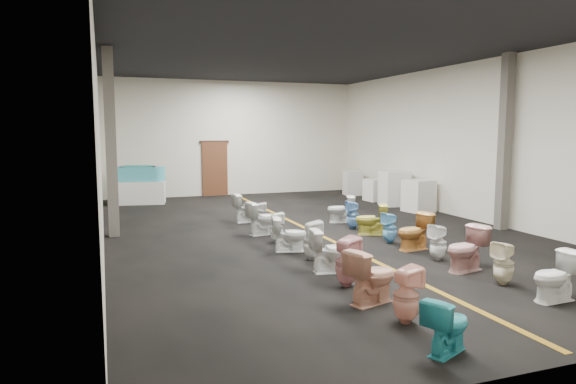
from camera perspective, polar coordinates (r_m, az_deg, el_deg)
name	(u,v)px	position (r m, az deg, el deg)	size (l,w,h in m)	color
floor	(310,231)	(13.22, 2.50, -4.30)	(16.00, 16.00, 0.00)	black
ceiling	(311,51)	(13.12, 2.60, 15.37)	(16.00, 16.00, 0.00)	black
wall_back	(234,138)	(20.59, -6.03, 5.96)	(10.00, 10.00, 0.00)	beige
wall_left	(100,145)	(11.99, -20.21, 4.97)	(16.00, 16.00, 0.00)	beige
wall_right	(473,141)	(15.59, 19.87, 5.32)	(16.00, 16.00, 0.00)	beige
aisle_stripe	(310,230)	(13.22, 2.50, -4.29)	(0.12, 15.60, 0.01)	#885F13
back_door	(215,169)	(20.41, -8.13, 2.55)	(1.00, 0.10, 2.10)	#562D19
door_frame	(214,142)	(20.37, -8.19, 5.55)	(1.15, 0.08, 0.10)	#331C11
column_left	(111,143)	(12.99, -19.09, 5.13)	(0.25, 0.25, 4.50)	#59544C
column_right	(505,143)	(14.29, 22.95, 5.08)	(0.25, 0.25, 4.50)	#59544C
display_table	(139,192)	(18.76, -16.23, -0.04)	(1.78, 0.89, 0.79)	white
bathtub	(138,173)	(18.70, -16.30, 2.01)	(1.82, 0.95, 0.55)	#41A9BB
appliance_crate_a	(419,196)	(16.71, 14.31, -0.42)	(0.78, 0.78, 1.01)	silver
appliance_crate_b	(394,189)	(17.90, 11.73, 0.38)	(0.85, 0.85, 1.17)	white
appliance_crate_c	(376,190)	(19.00, 9.73, 0.22)	(0.70, 0.70, 0.79)	silver
appliance_crate_d	(353,183)	(20.59, 7.22, 0.99)	(0.67, 0.67, 0.95)	silver
toilet_left_0	(447,325)	(6.35, 17.29, -13.90)	(0.38, 0.66, 0.67)	teal
toilet_left_1	(406,295)	(7.10, 13.01, -11.09)	(0.35, 0.36, 0.78)	#F1AC96
toilet_left_2	(372,276)	(7.78, 9.29, -9.19)	(0.46, 0.82, 0.83)	#DE9D81
toilet_left_3	(347,262)	(8.53, 6.54, -7.71)	(0.38, 0.38, 0.84)	#D09193
toilet_left_4	(332,251)	(9.35, 4.87, -6.51)	(0.45, 0.78, 0.80)	white
toilet_left_5	(312,240)	(10.20, 2.71, -5.38)	(0.36, 0.36, 0.79)	silver
toilet_left_6	(290,234)	(10.90, 0.17, -4.72)	(0.41, 0.72, 0.74)	white
toilet_left_7	(276,227)	(11.80, -1.29, -3.94)	(0.31, 0.32, 0.70)	white
toilet_left_8	(263,218)	(12.65, -2.77, -2.93)	(0.46, 0.80, 0.82)	white
toilet_left_9	(260,215)	(13.45, -3.11, -2.61)	(0.31, 0.32, 0.69)	silver
toilet_left_10	(248,208)	(14.38, -4.51, -1.78)	(0.45, 0.79, 0.81)	white
toilet_right_1	(556,277)	(8.75, 27.62, -8.33)	(0.43, 0.75, 0.76)	white
toilet_right_2	(504,263)	(9.30, 22.84, -7.29)	(0.33, 0.34, 0.74)	#EEE3C1
toilet_right_3	(466,249)	(9.92, 19.19, -5.99)	(0.47, 0.82, 0.83)	#CF9691
toilet_right_4	(438,242)	(10.57, 16.36, -5.40)	(0.33, 0.33, 0.73)	white
toilet_right_5	(414,232)	(11.35, 13.84, -4.30)	(0.45, 0.79, 0.80)	#CA843A
toilet_right_6	(390,228)	(11.93, 11.24, -3.92)	(0.32, 0.33, 0.71)	#71BCE5
toilet_right_7	(371,219)	(12.77, 9.22, -3.02)	(0.43, 0.76, 0.77)	gold
toilet_right_8	(353,215)	(13.48, 7.22, -2.54)	(0.33, 0.34, 0.74)	#6A9DD4
toilet_right_9	(341,209)	(14.37, 5.87, -1.91)	(0.42, 0.74, 0.75)	silver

